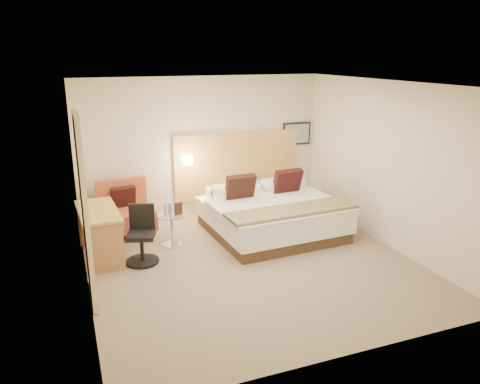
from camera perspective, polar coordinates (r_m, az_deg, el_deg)
name	(u,v)px	position (r m, az deg, el deg)	size (l,w,h in m)	color
floor	(251,263)	(7.30, 1.38, -8.68)	(4.80, 5.00, 0.02)	#827058
ceiling	(253,83)	(6.62, 1.55, 13.14)	(4.80, 5.00, 0.02)	white
wall_back	(203,147)	(9.15, -4.54, 5.47)	(4.80, 0.02, 2.70)	beige
wall_front	(349,240)	(4.73, 13.15, -5.71)	(4.80, 0.02, 2.70)	beige
wall_left	(79,196)	(6.35, -19.08, -0.41)	(0.02, 5.00, 2.70)	beige
wall_right	(388,165)	(8.04, 17.59, 3.19)	(0.02, 5.00, 2.70)	beige
headboard_panel	(237,165)	(9.41, -0.32, 3.35)	(2.60, 0.04, 1.30)	tan
art_frame	(297,134)	(9.84, 6.92, 7.09)	(0.62, 0.03, 0.47)	black
art_canvas	(297,134)	(9.83, 6.97, 7.07)	(0.54, 0.01, 0.39)	slate
lamp_arm	(187,160)	(9.01, -6.49, 3.95)	(0.02, 0.02, 0.12)	silver
lamp_shade	(188,160)	(8.95, -6.39, 3.87)	(0.15, 0.15, 0.15)	#FCEAC4
curtain	(85,211)	(6.15, -18.40, -2.16)	(0.06, 0.90, 2.42)	beige
bottle_a	(165,210)	(7.80, -9.08, -2.13)	(0.06, 0.06, 0.19)	#9AB8EE
bottle_b	(170,208)	(7.86, -8.56, -1.95)	(0.06, 0.06, 0.19)	#8BA8D7
menu_folder	(178,208)	(7.79, -7.53, -2.00)	(0.13, 0.05, 0.21)	#3B2318
bed	(271,214)	(8.36, 3.82, -2.70)	(2.29, 2.25, 1.07)	#412E20
lounge_chair	(126,212)	(8.59, -13.74, -2.44)	(0.97, 0.87, 0.94)	#9A6948
side_table	(172,228)	(7.90, -8.32, -4.41)	(0.55, 0.55, 0.54)	silver
desk	(100,220)	(7.58, -16.68, -3.26)	(0.64, 1.30, 0.79)	#AD9443
desk_chair	(142,239)	(7.35, -11.87, -5.69)	(0.63, 0.63, 0.89)	black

